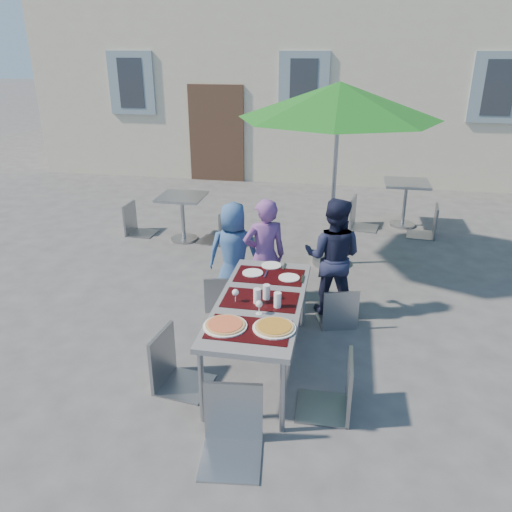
% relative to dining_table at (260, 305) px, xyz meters
% --- Properties ---
extents(ground, '(90.00, 90.00, 0.00)m').
position_rel_dining_table_xyz_m(ground, '(-0.36, -0.14, -0.70)').
color(ground, '#414244').
rests_on(ground, ground).
extents(dining_table, '(0.80, 1.85, 0.76)m').
position_rel_dining_table_xyz_m(dining_table, '(0.00, 0.00, 0.00)').
color(dining_table, '#4B4C51').
rests_on(dining_table, ground).
extents(pizza_near_left, '(0.38, 0.38, 0.03)m').
position_rel_dining_table_xyz_m(pizza_near_left, '(-0.21, -0.54, 0.07)').
color(pizza_near_left, white).
rests_on(pizza_near_left, dining_table).
extents(pizza_near_right, '(0.37, 0.37, 0.03)m').
position_rel_dining_table_xyz_m(pizza_near_right, '(0.21, -0.50, 0.07)').
color(pizza_near_right, white).
rests_on(pizza_near_right, dining_table).
extents(glassware, '(0.47, 0.36, 0.15)m').
position_rel_dining_table_xyz_m(glassware, '(0.04, -0.08, 0.13)').
color(glassware, silver).
rests_on(glassware, dining_table).
extents(place_settings, '(0.65, 0.50, 0.01)m').
position_rel_dining_table_xyz_m(place_settings, '(0.01, 0.63, 0.06)').
color(place_settings, white).
rests_on(place_settings, dining_table).
extents(child_0, '(0.69, 0.51, 1.28)m').
position_rel_dining_table_xyz_m(child_0, '(-0.57, 1.36, -0.06)').
color(child_0, '#305184').
rests_on(child_0, ground).
extents(child_1, '(0.60, 0.51, 1.40)m').
position_rel_dining_table_xyz_m(child_1, '(-0.16, 1.18, 0.00)').
color(child_1, '#6B3E7F').
rests_on(child_1, ground).
extents(child_2, '(0.74, 0.49, 1.42)m').
position_rel_dining_table_xyz_m(child_2, '(0.63, 1.29, 0.01)').
color(child_2, '#181C36').
rests_on(child_2, ground).
extents(chair_0, '(0.46, 0.46, 0.85)m').
position_rel_dining_table_xyz_m(chair_0, '(-0.69, 1.09, -0.20)').
color(chair_0, gray).
rests_on(chair_0, ground).
extents(chair_1, '(0.49, 0.49, 0.95)m').
position_rel_dining_table_xyz_m(chair_1, '(-0.00, 1.12, -0.14)').
color(chair_1, gray).
rests_on(chair_1, ground).
extents(chair_2, '(0.50, 0.50, 0.91)m').
position_rel_dining_table_xyz_m(chair_2, '(0.74, 0.95, -0.17)').
color(chair_2, '#94989F').
rests_on(chair_2, ground).
extents(chair_3, '(0.52, 0.52, 1.04)m').
position_rel_dining_table_xyz_m(chair_3, '(-0.75, -0.43, -0.08)').
color(chair_3, gray).
rests_on(chair_3, ground).
extents(chair_4, '(0.47, 0.46, 1.03)m').
position_rel_dining_table_xyz_m(chair_4, '(0.77, -0.53, -0.09)').
color(chair_4, gray).
rests_on(chair_4, ground).
extents(chair_5, '(0.52, 0.53, 1.06)m').
position_rel_dining_table_xyz_m(chair_5, '(-0.02, -1.15, -0.07)').
color(chair_5, '#8F949A').
rests_on(chair_5, ground).
extents(patio_umbrella, '(2.70, 2.70, 2.56)m').
position_rel_dining_table_xyz_m(patio_umbrella, '(0.55, 2.73, 1.61)').
color(patio_umbrella, '#9D9FA4').
rests_on(patio_umbrella, ground).
extents(cafe_table_0, '(0.71, 0.71, 0.76)m').
position_rel_dining_table_xyz_m(cafe_table_0, '(-1.87, 3.28, -0.17)').
color(cafe_table_0, '#9D9FA4').
rests_on(cafe_table_0, ground).
extents(bg_chair_l_0, '(0.47, 0.46, 1.00)m').
position_rel_dining_table_xyz_m(bg_chair_l_0, '(-2.78, 3.44, -0.11)').
color(bg_chair_l_0, gray).
rests_on(bg_chair_l_0, ground).
extents(bg_chair_r_0, '(0.53, 0.52, 1.03)m').
position_rel_dining_table_xyz_m(bg_chair_r_0, '(-1.27, 3.31, -0.09)').
color(bg_chair_r_0, gray).
rests_on(bg_chair_r_0, ground).
extents(cafe_table_1, '(0.75, 0.75, 0.80)m').
position_rel_dining_table_xyz_m(cafe_table_1, '(1.76, 4.70, -0.12)').
color(cafe_table_1, '#9D9FA4').
rests_on(cafe_table_1, ground).
extents(bg_chair_l_1, '(0.54, 0.54, 1.05)m').
position_rel_dining_table_xyz_m(bg_chair_l_1, '(0.97, 4.46, -0.08)').
color(bg_chair_l_1, gray).
rests_on(bg_chair_l_1, ground).
extents(bg_chair_r_1, '(0.50, 0.49, 1.02)m').
position_rel_dining_table_xyz_m(bg_chair_r_1, '(2.13, 4.22, -0.10)').
color(bg_chair_r_1, gray).
rests_on(bg_chair_r_1, ground).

